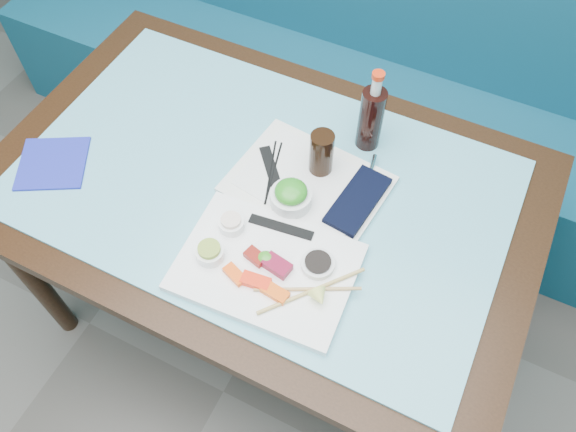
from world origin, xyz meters
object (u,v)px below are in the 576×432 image
at_px(serving_tray, 308,184).
at_px(blue_napkin, 53,163).
at_px(sashimi_plate, 266,267).
at_px(cola_bottle_body, 371,119).
at_px(dining_table, 263,204).
at_px(seaweed_bowl, 291,198).
at_px(booth_bench, 366,87).
at_px(cola_glass, 321,153).

height_order(serving_tray, blue_napkin, serving_tray).
height_order(sashimi_plate, cola_bottle_body, cola_bottle_body).
xyz_separation_m(dining_table, blue_napkin, (-0.51, -0.18, 0.09)).
bearing_deg(seaweed_bowl, booth_bench, 96.47).
bearing_deg(blue_napkin, booth_bench, 63.26).
relative_size(booth_bench, blue_napkin, 17.62).
xyz_separation_m(sashimi_plate, blue_napkin, (-0.64, 0.03, -0.01)).
bearing_deg(serving_tray, blue_napkin, -153.71).
bearing_deg(serving_tray, cola_glass, 85.98).
bearing_deg(cola_glass, sashimi_plate, -88.76).
xyz_separation_m(booth_bench, serving_tray, (0.11, -0.80, 0.39)).
bearing_deg(cola_bottle_body, blue_napkin, -148.74).
bearing_deg(cola_bottle_body, serving_tray, -111.92).
relative_size(booth_bench, dining_table, 2.14).
relative_size(cola_bottle_body, blue_napkin, 1.06).
bearing_deg(seaweed_bowl, cola_bottle_body, 71.78).
bearing_deg(seaweed_bowl, cola_glass, 81.25).
xyz_separation_m(serving_tray, cola_glass, (0.01, 0.05, 0.07)).
relative_size(booth_bench, seaweed_bowl, 29.54).
xyz_separation_m(serving_tray, seaweed_bowl, (-0.01, -0.07, 0.03)).
height_order(cola_glass, cola_bottle_body, cola_bottle_body).
distance_m(sashimi_plate, serving_tray, 0.26).
height_order(dining_table, sashimi_plate, sashimi_plate).
height_order(booth_bench, serving_tray, booth_bench).
distance_m(booth_bench, serving_tray, 0.89).
bearing_deg(blue_napkin, cola_bottle_body, 31.26).
relative_size(serving_tray, cola_bottle_body, 2.08).
relative_size(seaweed_bowl, blue_napkin, 0.60).
height_order(dining_table, seaweed_bowl, seaweed_bowl).
distance_m(dining_table, sashimi_plate, 0.27).
relative_size(booth_bench, cola_glass, 24.37).
height_order(sashimi_plate, blue_napkin, sashimi_plate).
distance_m(seaweed_bowl, blue_napkin, 0.63).
bearing_deg(booth_bench, cola_glass, -80.89).
xyz_separation_m(dining_table, cola_bottle_body, (0.19, 0.24, 0.18)).
bearing_deg(blue_napkin, sashimi_plate, -2.71).
bearing_deg(cola_bottle_body, seaweed_bowl, -108.22).
height_order(dining_table, cola_bottle_body, cola_bottle_body).
relative_size(sashimi_plate, seaweed_bowl, 3.90).
relative_size(booth_bench, serving_tray, 8.02).
bearing_deg(blue_napkin, dining_table, 19.54).
height_order(cola_glass, blue_napkin, cola_glass).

